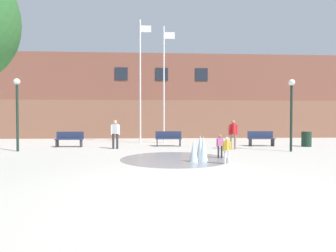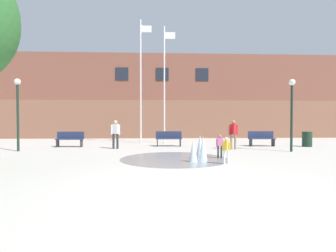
{
  "view_description": "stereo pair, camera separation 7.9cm",
  "coord_description": "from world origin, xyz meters",
  "px_view_note": "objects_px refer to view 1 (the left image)",
  "views": [
    {
      "loc": [
        -0.63,
        -6.26,
        1.6
      ],
      "look_at": [
        0.06,
        7.04,
        1.3
      ],
      "focal_mm": 28.0,
      "sensor_mm": 36.0,
      "label": 1
    },
    {
      "loc": [
        -0.55,
        -6.26,
        1.6
      ],
      "look_at": [
        0.06,
        7.04,
        1.3
      ],
      "focal_mm": 28.0,
      "sensor_mm": 36.0,
      "label": 2
    }
  ],
  "objects_px": {
    "trash_can": "(306,139)",
    "park_bench_under_right_flagpole": "(261,138)",
    "teen_by_trashcan": "(233,132)",
    "lamp_post_left_lane": "(17,104)",
    "park_bench_center": "(169,138)",
    "adult_near_bench": "(115,132)",
    "child_with_pink_shirt": "(227,148)",
    "park_bench_under_left_flagpole": "(69,139)",
    "child_running": "(220,144)",
    "flagpole_left": "(141,78)",
    "flagpole_right": "(164,81)",
    "lamp_post_right_lane": "(291,104)"
  },
  "relations": [
    {
      "from": "trash_can",
      "to": "park_bench_under_right_flagpole",
      "type": "bearing_deg",
      "value": 170.16
    },
    {
      "from": "teen_by_trashcan",
      "to": "lamp_post_left_lane",
      "type": "relative_size",
      "value": 0.43
    },
    {
      "from": "teen_by_trashcan",
      "to": "park_bench_center",
      "type": "bearing_deg",
      "value": -139.43
    },
    {
      "from": "adult_near_bench",
      "to": "child_with_pink_shirt",
      "type": "xyz_separation_m",
      "value": [
        4.8,
        -5.35,
        -0.35
      ]
    },
    {
      "from": "park_bench_under_left_flagpole",
      "to": "child_running",
      "type": "distance_m",
      "value": 9.27
    },
    {
      "from": "park_bench_center",
      "to": "child_with_pink_shirt",
      "type": "distance_m",
      "value": 6.87
    },
    {
      "from": "park_bench_center",
      "to": "flagpole_left",
      "type": "distance_m",
      "value": 4.89
    },
    {
      "from": "trash_can",
      "to": "lamp_post_left_lane",
      "type": "bearing_deg",
      "value": -174.46
    },
    {
      "from": "child_with_pink_shirt",
      "to": "lamp_post_left_lane",
      "type": "xyz_separation_m",
      "value": [
        -9.62,
        4.43,
        1.87
      ]
    },
    {
      "from": "park_bench_under_right_flagpole",
      "to": "flagpole_left",
      "type": "distance_m",
      "value": 8.82
    },
    {
      "from": "adult_near_bench",
      "to": "child_with_pink_shirt",
      "type": "height_order",
      "value": "adult_near_bench"
    },
    {
      "from": "park_bench_under_right_flagpole",
      "to": "lamp_post_left_lane",
      "type": "bearing_deg",
      "value": -171.53
    },
    {
      "from": "flagpole_right",
      "to": "park_bench_center",
      "type": "bearing_deg",
      "value": -85.34
    },
    {
      "from": "park_bench_under_left_flagpole",
      "to": "adult_near_bench",
      "type": "bearing_deg",
      "value": -21.82
    },
    {
      "from": "lamp_post_right_lane",
      "to": "trash_can",
      "type": "xyz_separation_m",
      "value": [
        2.23,
        2.37,
        -1.97
      ]
    },
    {
      "from": "adult_near_bench",
      "to": "lamp_post_left_lane",
      "type": "distance_m",
      "value": 5.14
    },
    {
      "from": "child_running",
      "to": "lamp_post_left_lane",
      "type": "relative_size",
      "value": 0.26
    },
    {
      "from": "child_running",
      "to": "park_bench_under_right_flagpole",
      "type": "bearing_deg",
      "value": 60.51
    },
    {
      "from": "flagpole_left",
      "to": "lamp_post_right_lane",
      "type": "relative_size",
      "value": 2.31
    },
    {
      "from": "park_bench_center",
      "to": "park_bench_under_left_flagpole",
      "type": "bearing_deg",
      "value": -178.66
    },
    {
      "from": "park_bench_under_left_flagpole",
      "to": "child_with_pink_shirt",
      "type": "xyz_separation_m",
      "value": [
        7.68,
        -6.5,
        0.1
      ]
    },
    {
      "from": "teen_by_trashcan",
      "to": "flagpole_left",
      "type": "xyz_separation_m",
      "value": [
        -5.24,
        4.01,
        3.55
      ]
    },
    {
      "from": "child_with_pink_shirt",
      "to": "lamp_post_left_lane",
      "type": "relative_size",
      "value": 0.26
    },
    {
      "from": "adult_near_bench",
      "to": "flagpole_right",
      "type": "bearing_deg",
      "value": -105.94
    },
    {
      "from": "child_with_pink_shirt",
      "to": "trash_can",
      "type": "relative_size",
      "value": 1.1
    },
    {
      "from": "flagpole_left",
      "to": "lamp_post_right_lane",
      "type": "height_order",
      "value": "flagpole_left"
    },
    {
      "from": "park_bench_under_right_flagpole",
      "to": "flagpole_left",
      "type": "xyz_separation_m",
      "value": [
        -7.51,
        2.33,
        4.01
      ]
    },
    {
      "from": "park_bench_center",
      "to": "flagpole_right",
      "type": "bearing_deg",
      "value": 94.66
    },
    {
      "from": "park_bench_under_left_flagpole",
      "to": "child_running",
      "type": "height_order",
      "value": "child_running"
    },
    {
      "from": "child_running",
      "to": "flagpole_right",
      "type": "bearing_deg",
      "value": 114.09
    },
    {
      "from": "park_bench_under_right_flagpole",
      "to": "trash_can",
      "type": "xyz_separation_m",
      "value": [
        2.61,
        -0.45,
        -0.03
      ]
    },
    {
      "from": "child_running",
      "to": "park_bench_center",
      "type": "bearing_deg",
      "value": 118.48
    },
    {
      "from": "park_bench_center",
      "to": "park_bench_under_right_flagpole",
      "type": "distance_m",
      "value": 5.71
    },
    {
      "from": "child_running",
      "to": "adult_near_bench",
      "type": "bearing_deg",
      "value": 150.34
    },
    {
      "from": "park_bench_center",
      "to": "flagpole_right",
      "type": "xyz_separation_m",
      "value": [
        -0.17,
        2.14,
        3.79
      ]
    },
    {
      "from": "child_with_pink_shirt",
      "to": "teen_by_trashcan",
      "type": "distance_m",
      "value": 5.06
    },
    {
      "from": "flagpole_left",
      "to": "trash_can",
      "type": "distance_m",
      "value": 11.24
    },
    {
      "from": "adult_near_bench",
      "to": "child_with_pink_shirt",
      "type": "relative_size",
      "value": 1.61
    },
    {
      "from": "flagpole_right",
      "to": "lamp_post_right_lane",
      "type": "relative_size",
      "value": 2.19
    },
    {
      "from": "child_running",
      "to": "lamp_post_right_lane",
      "type": "distance_m",
      "value": 5.04
    },
    {
      "from": "teen_by_trashcan",
      "to": "flagpole_right",
      "type": "relative_size",
      "value": 0.2
    },
    {
      "from": "park_bench_under_right_flagpole",
      "to": "adult_near_bench",
      "type": "xyz_separation_m",
      "value": [
        -8.75,
        -1.1,
        0.45
      ]
    },
    {
      "from": "adult_near_bench",
      "to": "teen_by_trashcan",
      "type": "height_order",
      "value": "same"
    },
    {
      "from": "park_bench_under_left_flagpole",
      "to": "teen_by_trashcan",
      "type": "xyz_separation_m",
      "value": [
        9.36,
        -1.74,
        0.45
      ]
    },
    {
      "from": "flagpole_right",
      "to": "child_with_pink_shirt",
      "type": "bearing_deg",
      "value": -77.58
    },
    {
      "from": "child_with_pink_shirt",
      "to": "lamp_post_right_lane",
      "type": "distance_m",
      "value": 5.94
    },
    {
      "from": "trash_can",
      "to": "park_bench_under_left_flagpole",
      "type": "bearing_deg",
      "value": 177.97
    },
    {
      "from": "adult_near_bench",
      "to": "park_bench_under_right_flagpole",
      "type": "bearing_deg",
      "value": -148.84
    },
    {
      "from": "park_bench_under_left_flagpole",
      "to": "flagpole_right",
      "type": "relative_size",
      "value": 0.2
    },
    {
      "from": "park_bench_center",
      "to": "child_with_pink_shirt",
      "type": "height_order",
      "value": "child_with_pink_shirt"
    }
  ]
}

